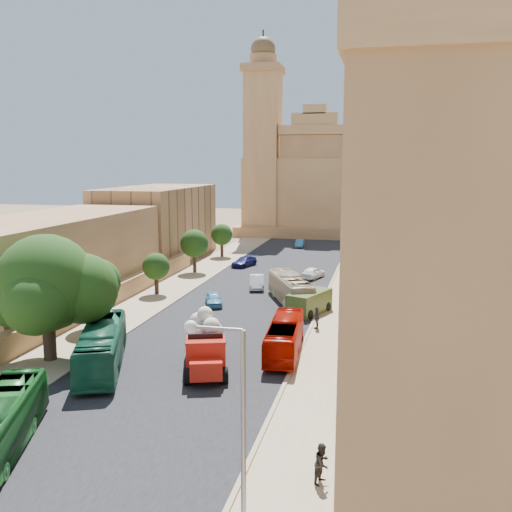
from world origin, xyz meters
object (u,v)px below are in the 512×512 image
at_px(street_tree_c, 194,244).
at_px(car_blue_a, 214,299).
at_px(pedestrian_b, 322,463).
at_px(red_truck, 205,344).
at_px(bus_red_east, 285,337).
at_px(church, 318,183).
at_px(car_blue_b, 300,243).
at_px(car_white_a, 257,282).
at_px(street_tree_d, 222,235).
at_px(bus_green_north, 102,347).
at_px(car_cream, 297,295).
at_px(bus_cream_east, 291,289).
at_px(pedestrian_c, 317,318).
at_px(ficus_tree, 47,286).
at_px(olive_pickup, 310,303).
at_px(streetlamp, 230,409).
at_px(street_tree_a, 98,282).
at_px(car_dkblue, 244,262).
at_px(car_white_b, 313,273).
at_px(pedestrian_a, 356,352).

relative_size(street_tree_c, car_blue_a, 1.44).
bearing_deg(car_blue_a, pedestrian_b, -85.33).
distance_m(red_truck, bus_red_east, 6.16).
height_order(church, car_blue_b, church).
distance_m(car_white_a, car_blue_b, 30.76).
bearing_deg(street_tree_d, car_blue_b, 50.55).
xyz_separation_m(bus_green_north, car_cream, (9.68, 21.10, -0.86)).
relative_size(church, bus_cream_east, 3.69).
xyz_separation_m(car_blue_a, pedestrian_c, (10.42, -5.47, 0.29)).
relative_size(ficus_tree, olive_pickup, 1.66).
bearing_deg(church, car_white_a, -90.63).
bearing_deg(streetlamp, street_tree_d, 106.46).
height_order(church, streetlamp, church).
relative_size(bus_red_east, car_blue_a, 2.41).
height_order(ficus_tree, pedestrian_b, ficus_tree).
relative_size(street_tree_a, car_dkblue, 1.29).
distance_m(church, pedestrian_b, 86.76).
bearing_deg(bus_red_east, bus_green_north, 21.56).
height_order(church, bus_cream_east, church).
distance_m(olive_pickup, car_white_b, 15.52).
xyz_separation_m(car_white_b, pedestrian_b, (5.75, -42.52, 0.20)).
relative_size(street_tree_c, pedestrian_b, 3.01).
height_order(ficus_tree, car_white_a, ficus_tree).
height_order(bus_green_north, car_dkblue, bus_green_north).
xyz_separation_m(street_tree_d, car_white_b, (14.64, -12.57, -2.46)).
relative_size(bus_cream_east, car_blue_b, 2.77).
distance_m(street_tree_c, car_blue_a, 17.04).
relative_size(car_cream, car_dkblue, 0.95).
bearing_deg(pedestrian_b, olive_pickup, 31.67).
bearing_deg(streetlamp, car_white_b, 93.72).
relative_size(streetlamp, pedestrian_a, 5.20).
bearing_deg(street_tree_a, pedestrian_b, -43.11).
bearing_deg(car_white_b, bus_green_north, 91.08).
distance_m(street_tree_c, red_truck, 33.51).
xyz_separation_m(red_truck, pedestrian_b, (8.90, -11.66, -0.86)).
distance_m(streetlamp, red_truck, 18.04).
bearing_deg(car_blue_a, street_tree_d, 83.72).
bearing_deg(bus_red_east, church, -89.24).
bearing_deg(olive_pickup, streetlamp, -87.42).
bearing_deg(car_cream, streetlamp, 77.31).
xyz_separation_m(car_white_a, car_cream, (4.98, -4.34, -0.14)).
relative_size(streetlamp, bus_green_north, 0.79).
bearing_deg(car_dkblue, car_cream, -42.83).
height_order(olive_pickup, pedestrian_a, olive_pickup).
distance_m(ficus_tree, streetlamp, 23.46).
distance_m(car_blue_b, pedestrian_b, 67.52).
xyz_separation_m(red_truck, pedestrian_c, (6.00, 10.73, -0.82)).
distance_m(street_tree_c, pedestrian_c, 27.23).
distance_m(bus_cream_east, car_blue_a, 7.44).
bearing_deg(bus_green_north, car_blue_b, 63.51).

